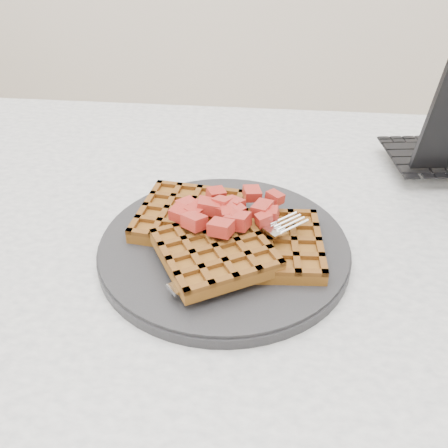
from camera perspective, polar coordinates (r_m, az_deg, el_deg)
name	(u,v)px	position (r m, az deg, el deg)	size (l,w,h in m)	color
table	(261,314)	(0.65, 4.27, -10.23)	(1.20, 0.80, 0.75)	silver
plate	(224,247)	(0.56, 0.00, -2.67)	(0.28, 0.28, 0.02)	black
waffles	(224,235)	(0.54, -0.02, -1.32)	(0.22, 0.21, 0.03)	brown
strawberry_pile	(224,213)	(0.53, 0.00, 1.23)	(0.15, 0.15, 0.02)	maroon
fork	(250,256)	(0.52, 3.03, -3.65)	(0.02, 0.18, 0.02)	silver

